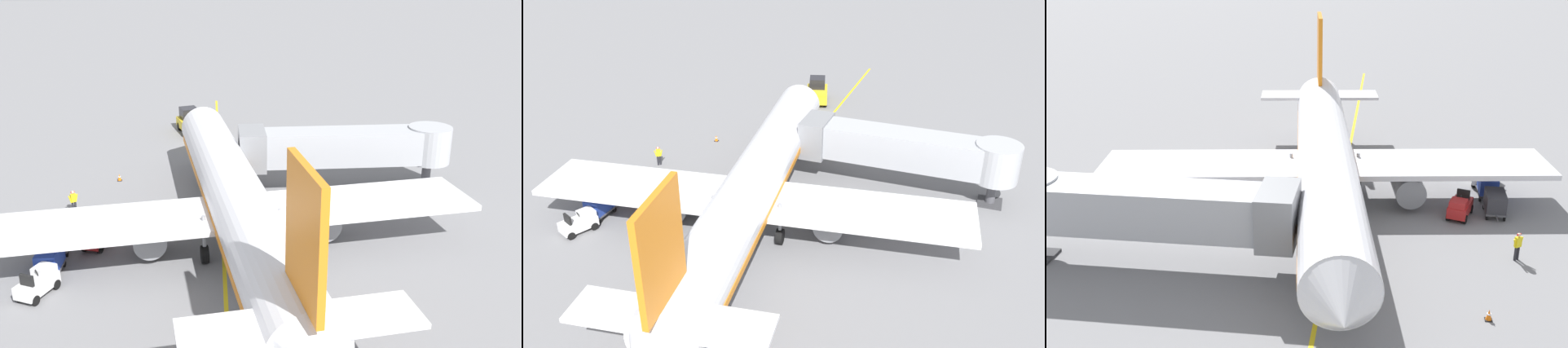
# 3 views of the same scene
# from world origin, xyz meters

# --- Properties ---
(ground_plane) EXTENTS (400.00, 400.00, 0.00)m
(ground_plane) POSITION_xyz_m (0.00, 0.00, 0.00)
(ground_plane) COLOR slate
(gate_lead_in_line) EXTENTS (0.24, 80.00, 0.01)m
(gate_lead_in_line) POSITION_xyz_m (0.00, 0.00, 0.00)
(gate_lead_in_line) COLOR gold
(gate_lead_in_line) RESTS_ON ground
(parked_airliner) EXTENTS (30.43, 37.31, 10.63)m
(parked_airliner) POSITION_xyz_m (0.89, 0.57, 3.19)
(parked_airliner) COLOR silver
(parked_airliner) RESTS_ON ground
(jet_bridge) EXTENTS (16.60, 3.50, 4.98)m
(jet_bridge) POSITION_xyz_m (9.74, 9.84, 3.46)
(jet_bridge) COLOR #A8AAAF
(jet_bridge) RESTS_ON ground
(pushback_tractor) EXTENTS (3.35, 4.84, 2.40)m
(pushback_tractor) POSITION_xyz_m (-2.72, 26.42, 1.10)
(pushback_tractor) COLOR gold
(pushback_tractor) RESTS_ON ground
(baggage_tug_lead) EXTENTS (2.13, 2.77, 1.62)m
(baggage_tug_lead) POSITION_xyz_m (-10.25, -4.34, 0.71)
(baggage_tug_lead) COLOR silver
(baggage_tug_lead) RESTS_ON ground
(baggage_tug_trailing) EXTENTS (1.93, 2.75, 1.62)m
(baggage_tug_trailing) POSITION_xyz_m (-7.92, 1.36, 0.71)
(baggage_tug_trailing) COLOR #B21E1E
(baggage_tug_trailing) RESTS_ON ground
(baggage_cart_front) EXTENTS (1.36, 2.92, 1.58)m
(baggage_cart_front) POSITION_xyz_m (-10.20, 0.76, 0.95)
(baggage_cart_front) COLOR #4C4C51
(baggage_cart_front) RESTS_ON ground
(baggage_cart_second_in_train) EXTENTS (1.36, 2.92, 1.58)m
(baggage_cart_second_in_train) POSITION_xyz_m (-10.13, -2.12, 0.95)
(baggage_cart_second_in_train) COLOR #4C4C51
(baggage_cart_second_in_train) RESTS_ON ground
(ground_crew_wing_walker) EXTENTS (0.64, 0.50, 1.69)m
(ground_crew_wing_walker) POSITION_xyz_m (-10.58, 6.70, 0.95)
(ground_crew_wing_walker) COLOR #232328
(ground_crew_wing_walker) RESTS_ON ground
(safety_cone_nose_left) EXTENTS (0.36, 0.36, 0.59)m
(safety_cone_nose_left) POSITION_xyz_m (-8.23, 12.91, 0.29)
(safety_cone_nose_left) COLOR black
(safety_cone_nose_left) RESTS_ON ground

